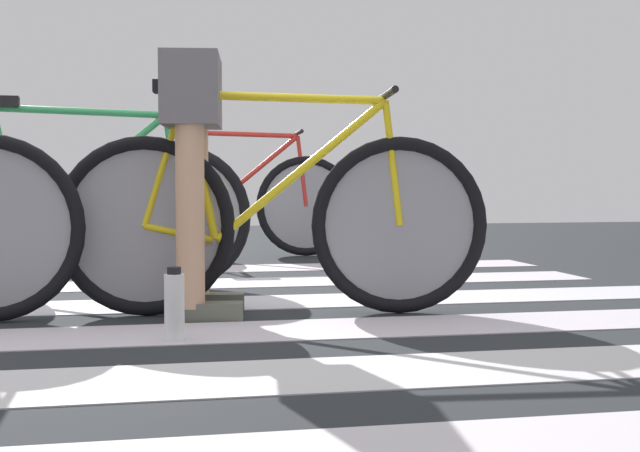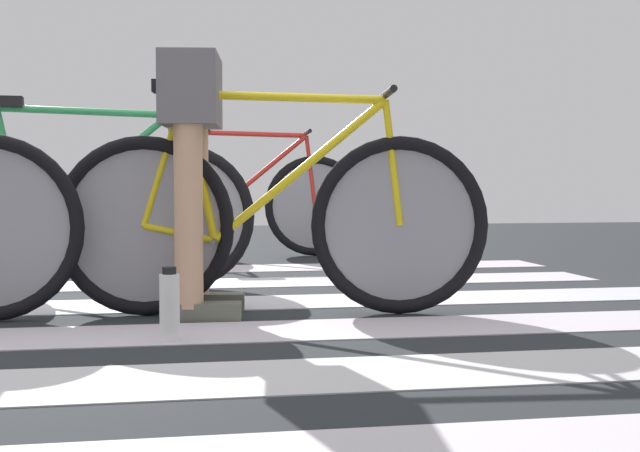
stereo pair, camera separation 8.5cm
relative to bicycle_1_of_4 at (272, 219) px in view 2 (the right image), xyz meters
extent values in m
cube|color=#212528|center=(-0.65, 0.17, -0.40)|extent=(18.00, 14.00, 0.02)
cube|color=#BDBCBF|center=(-0.67, -1.14, -0.38)|extent=(5.20, 0.44, 0.00)
cube|color=#BBB3C0|center=(-0.57, -0.40, -0.38)|extent=(5.20, 0.44, 0.00)
cube|color=silver|center=(-0.51, 0.35, -0.38)|extent=(5.20, 0.44, 0.00)
cube|color=silver|center=(-0.71, 1.12, -0.38)|extent=(5.20, 0.44, 0.00)
cube|color=#C3B6C3|center=(-0.66, 1.90, -0.38)|extent=(5.20, 0.44, 0.00)
torus|color=black|center=(-0.50, 0.07, -0.03)|extent=(0.72, 0.15, 0.72)
torus|color=black|center=(0.51, -0.07, -0.03)|extent=(0.72, 0.15, 0.72)
cylinder|color=gray|center=(-0.50, 0.07, -0.03)|extent=(0.60, 0.09, 0.61)
cylinder|color=gray|center=(0.51, -0.07, -0.03)|extent=(0.60, 0.09, 0.61)
cylinder|color=yellow|center=(0.05, -0.01, 0.48)|extent=(0.80, 0.14, 0.05)
cylinder|color=yellow|center=(0.11, -0.02, 0.19)|extent=(0.70, 0.13, 0.59)
cylinder|color=yellow|center=(-0.28, 0.04, 0.20)|extent=(0.16, 0.05, 0.59)
cylinder|color=yellow|center=(-0.36, 0.05, -0.06)|extent=(0.29, 0.06, 0.09)
cylinder|color=yellow|center=(-0.42, 0.06, 0.23)|extent=(0.19, 0.05, 0.53)
cylinder|color=yellow|center=(0.48, -0.06, 0.22)|extent=(0.09, 0.04, 0.50)
cube|color=black|center=(-0.34, 0.05, 0.52)|extent=(0.25, 0.12, 0.05)
cylinder|color=black|center=(0.45, -0.06, 0.49)|extent=(0.10, 0.52, 0.03)
cylinder|color=#4C4C51|center=(-0.22, 0.03, -0.09)|extent=(0.06, 0.34, 0.02)
cylinder|color=tan|center=(-0.29, 0.18, 0.13)|extent=(0.11, 0.11, 0.94)
cylinder|color=tan|center=(-0.33, -0.10, 0.13)|extent=(0.11, 0.11, 0.94)
cube|color=slate|center=(-0.31, 0.04, 0.51)|extent=(0.27, 0.44, 0.28)
cube|color=#595D50|center=(-0.22, 0.17, -0.35)|extent=(0.27, 0.13, 0.07)
cube|color=#595D50|center=(-0.26, -0.11, -0.35)|extent=(0.27, 0.13, 0.07)
torus|color=black|center=(-0.33, 0.91, -0.03)|extent=(0.72, 0.09, 0.72)
cylinder|color=gray|center=(-0.33, 0.91, -0.03)|extent=(0.61, 0.03, 0.61)
cylinder|color=#278248|center=(-0.79, 0.89, 0.48)|extent=(0.80, 0.07, 0.05)
cylinder|color=#278248|center=(-0.73, 0.89, 0.19)|extent=(0.70, 0.06, 0.59)
cylinder|color=#278248|center=(-1.13, 0.88, 0.20)|extent=(0.15, 0.04, 0.59)
cylinder|color=#278248|center=(-0.36, 0.91, 0.22)|extent=(0.09, 0.03, 0.50)
cylinder|color=black|center=(-0.39, 0.91, 0.49)|extent=(0.05, 0.52, 0.03)
cylinder|color=#4C4C51|center=(-1.07, 0.88, -0.09)|extent=(0.03, 0.34, 0.02)
torus|color=black|center=(-0.36, 2.83, -0.03)|extent=(0.72, 0.10, 0.72)
torus|color=black|center=(0.66, 2.76, -0.03)|extent=(0.72, 0.10, 0.72)
cylinder|color=gray|center=(-0.36, 2.83, -0.03)|extent=(0.61, 0.05, 0.61)
cylinder|color=gray|center=(0.66, 2.76, -0.03)|extent=(0.61, 0.05, 0.61)
cylinder|color=red|center=(0.20, 2.79, 0.48)|extent=(0.80, 0.09, 0.05)
cylinder|color=red|center=(0.26, 2.78, 0.19)|extent=(0.70, 0.08, 0.59)
cylinder|color=red|center=(-0.14, 2.81, 0.20)|extent=(0.16, 0.04, 0.59)
cylinder|color=red|center=(-0.22, 2.82, -0.06)|extent=(0.29, 0.05, 0.09)
cylinder|color=red|center=(-0.28, 2.82, 0.23)|extent=(0.19, 0.04, 0.53)
cylinder|color=red|center=(0.63, 2.76, 0.22)|extent=(0.09, 0.03, 0.50)
cube|color=black|center=(-0.20, 2.81, 0.52)|extent=(0.25, 0.11, 0.05)
cylinder|color=black|center=(0.60, 2.76, 0.49)|extent=(0.06, 0.52, 0.03)
cylinder|color=#4C4C51|center=(-0.08, 2.81, -0.09)|extent=(0.04, 0.34, 0.02)
cylinder|color=white|center=(-0.41, -0.52, -0.27)|extent=(0.07, 0.07, 0.22)
cylinder|color=black|center=(-0.41, -0.52, -0.15)|extent=(0.05, 0.05, 0.02)
camera|label=1|loc=(-0.53, -3.53, 0.15)|focal=50.20mm
camera|label=2|loc=(-0.44, -3.53, 0.15)|focal=50.20mm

